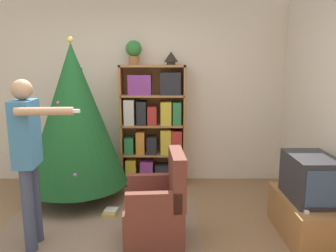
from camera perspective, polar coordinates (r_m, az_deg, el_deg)
The scene contains 12 objects.
wall_back at distance 4.84m, azimuth -5.98°, elevation 5.71°, with size 8.00×0.10×2.60m.
area_rug at distance 3.47m, azimuth -12.77°, elevation -19.34°, with size 2.11×2.18×0.01m.
bookshelf at distance 4.65m, azimuth -2.61°, elevation -0.33°, with size 0.91×0.32×1.71m.
tv_stand at distance 3.70m, azimuth 22.86°, elevation -14.47°, with size 0.51×0.93×0.41m.
television at distance 3.55m, azimuth 23.40°, elevation -8.24°, with size 0.41×0.60×0.45m.
game_remote at distance 3.33m, azimuth 22.57°, elevation -13.35°, with size 0.04×0.12×0.02m.
christmas_tree at distance 4.21m, azimuth -16.14°, elevation 1.73°, with size 1.26×1.26×2.04m.
armchair at distance 3.28m, azimuth -1.99°, elevation -14.70°, with size 0.61×0.60×0.92m.
standing_person at distance 3.26m, azimuth -23.32°, elevation -4.04°, with size 0.65×0.47×1.60m.
potted_plant at distance 4.60m, azimuth -6.15°, elevation 12.89°, with size 0.22×0.22×0.33m.
table_lamp at distance 4.57m, azimuth 0.38°, elevation 11.85°, with size 0.20×0.20×0.18m.
book_pile_near_tree at distance 4.00m, azimuth -10.10°, elevation -14.51°, with size 0.18×0.16×0.06m.
Camera 1 is at (0.49, -2.59, 1.74)m, focal length 35.00 mm.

